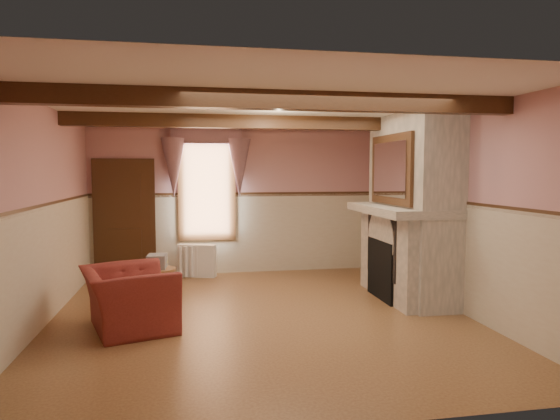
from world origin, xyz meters
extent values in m
cube|color=brown|center=(0.00, 0.00, 0.00)|extent=(5.50, 6.00, 0.01)
cube|color=silver|center=(0.00, 0.00, 2.80)|extent=(5.50, 6.00, 0.01)
cube|color=tan|center=(0.00, 3.00, 1.40)|extent=(5.50, 0.02, 2.80)
cube|color=tan|center=(0.00, -3.00, 1.40)|extent=(5.50, 0.02, 2.80)
cube|color=tan|center=(-2.75, 0.00, 1.40)|extent=(0.02, 6.00, 2.80)
cube|color=tan|center=(2.75, 0.00, 1.40)|extent=(0.02, 6.00, 2.80)
cube|color=black|center=(2.00, 0.60, 0.45)|extent=(0.20, 0.95, 0.90)
imported|color=maroon|center=(-1.67, -0.24, 0.38)|extent=(1.33, 1.42, 0.76)
cylinder|color=brown|center=(-1.38, 0.77, 0.28)|extent=(0.60, 0.60, 0.55)
cube|color=#B7AD8C|center=(-1.39, 0.79, 0.65)|extent=(0.28, 0.34, 0.20)
cube|color=white|center=(-0.81, 2.70, 0.30)|extent=(0.72, 0.39, 0.60)
imported|color=brown|center=(2.24, 0.63, 1.46)|extent=(0.36, 0.36, 0.09)
cube|color=black|center=(2.24, 1.40, 1.52)|extent=(0.14, 0.24, 0.20)
cylinder|color=gold|center=(2.24, 1.17, 1.56)|extent=(0.11, 0.11, 0.28)
cylinder|color=maroon|center=(2.24, 0.11, 1.50)|extent=(0.06, 0.06, 0.16)
cylinder|color=gold|center=(2.24, 0.27, 1.48)|extent=(0.06, 0.06, 0.12)
cube|color=gray|center=(2.42, 0.60, 1.40)|extent=(0.85, 2.00, 2.80)
cube|color=gray|center=(2.24, 0.60, 1.36)|extent=(1.05, 2.05, 0.12)
cube|color=silver|center=(2.06, 0.60, 1.97)|extent=(0.06, 1.44, 1.04)
cube|color=black|center=(-2.10, 2.94, 1.05)|extent=(1.10, 0.10, 2.10)
cube|color=white|center=(-0.60, 2.97, 1.65)|extent=(1.06, 0.08, 2.02)
cube|color=gray|center=(-0.60, 2.88, 2.25)|extent=(1.30, 0.14, 1.40)
cube|color=black|center=(0.00, -1.20, 2.70)|extent=(5.50, 0.18, 0.20)
cube|color=black|center=(0.00, 1.20, 2.70)|extent=(5.50, 0.18, 0.20)
camera|label=1|loc=(-0.92, -6.50, 1.95)|focal=32.00mm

